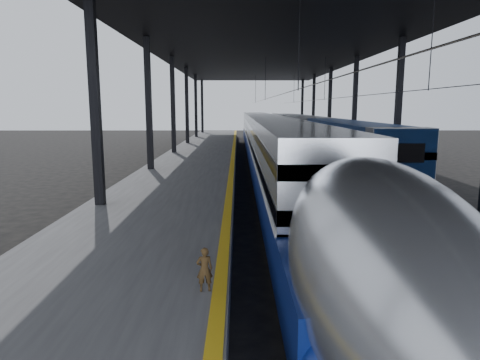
{
  "coord_description": "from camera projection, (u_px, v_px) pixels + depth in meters",
  "views": [
    {
      "loc": [
        -0.31,
        -11.69,
        4.81
      ],
      "look_at": [
        -0.23,
        4.84,
        2.0
      ],
      "focal_mm": 32.0,
      "sensor_mm": 36.0,
      "label": 1
    }
  ],
  "objects": [
    {
      "name": "yellow_strip",
      "position": [
        233.0,
        159.0,
        31.88
      ],
      "size": [
        0.3,
        80.0,
        0.01
      ],
      "primitive_type": "cube",
      "color": "gold",
      "rests_on": "platform"
    },
    {
      "name": "platform",
      "position": [
        195.0,
        166.0,
        31.95
      ],
      "size": [
        6.0,
        80.0,
        1.0
      ],
      "primitive_type": "cube",
      "color": "#4C4C4F",
      "rests_on": "ground"
    },
    {
      "name": "rails",
      "position": [
        302.0,
        171.0,
        32.06
      ],
      "size": [
        6.52,
        80.0,
        0.16
      ],
      "color": "slate",
      "rests_on": "ground"
    },
    {
      "name": "ground",
      "position": [
        249.0,
        276.0,
        12.33
      ],
      "size": [
        160.0,
        160.0,
        0.0
      ],
      "primitive_type": "plane",
      "color": "black",
      "rests_on": "ground"
    },
    {
      "name": "tgv_train",
      "position": [
        267.0,
        144.0,
        34.32
      ],
      "size": [
        2.87,
        65.2,
        4.11
      ],
      "color": "#B2B4B9",
      "rests_on": "ground"
    },
    {
      "name": "second_train",
      "position": [
        306.0,
        134.0,
        45.73
      ],
      "size": [
        2.85,
        56.05,
        3.92
      ],
      "color": "navy",
      "rests_on": "ground"
    },
    {
      "name": "child",
      "position": [
        205.0,
        269.0,
        8.92
      ],
      "size": [
        0.38,
        0.29,
        0.95
      ],
      "primitive_type": "imported",
      "rotation": [
        0.0,
        0.0,
        3.32
      ],
      "color": "#432E16",
      "rests_on": "platform"
    },
    {
      "name": "canopy",
      "position": [
        269.0,
        46.0,
        30.53
      ],
      "size": [
        18.0,
        75.0,
        9.47
      ],
      "color": "black",
      "rests_on": "ground"
    }
  ]
}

